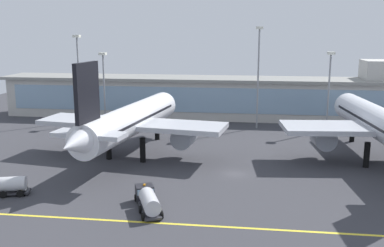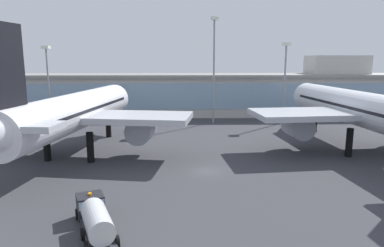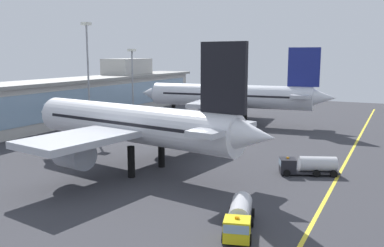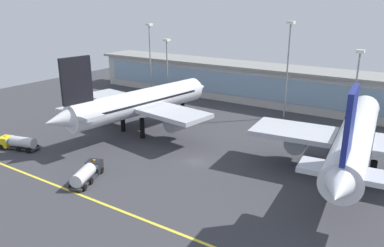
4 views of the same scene
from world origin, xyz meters
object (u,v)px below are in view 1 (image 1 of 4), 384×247
(apron_light_mast_far_east, at_px, (104,75))
(apron_light_mast_centre, at_px, (329,78))
(airliner_near_left, at_px, (131,121))
(apron_light_mast_west, at_px, (259,64))
(airliner_near_right, at_px, (382,125))
(baggage_tug_near, at_px, (148,199))
(apron_light_mast_east, at_px, (78,66))

(apron_light_mast_far_east, bearing_deg, apron_light_mast_centre, -2.93)
(apron_light_mast_centre, bearing_deg, airliner_near_left, -145.40)
(apron_light_mast_west, bearing_deg, airliner_near_right, -50.45)
(airliner_near_right, bearing_deg, apron_light_mast_west, 33.97)
(apron_light_mast_west, bearing_deg, baggage_tug_near, -105.87)
(baggage_tug_near, relative_size, apron_light_mast_centre, 0.47)
(apron_light_mast_west, relative_size, apron_light_mast_east, 1.09)
(airliner_near_left, height_order, airliner_near_right, airliner_near_left)
(airliner_near_left, distance_m, airliner_near_right, 48.58)
(apron_light_mast_west, xyz_separation_m, apron_light_mast_centre, (17.57, -0.77, -3.39))
(apron_light_mast_east, bearing_deg, airliner_near_left, -54.32)
(apron_light_mast_west, bearing_deg, airliner_near_left, -129.85)
(airliner_near_right, height_order, apron_light_mast_east, apron_light_mast_east)
(baggage_tug_near, xyz_separation_m, apron_light_mast_far_east, (-25.71, 58.45, 11.45))
(airliner_near_right, height_order, apron_light_mast_far_east, airliner_near_right)
(airliner_near_right, xyz_separation_m, apron_light_mast_centre, (-5.62, 27.30, 6.00))
(baggage_tug_near, bearing_deg, airliner_near_left, -2.38)
(airliner_near_right, bearing_deg, apron_light_mast_centre, 6.04)
(baggage_tug_near, bearing_deg, apron_light_mast_east, 6.97)
(airliner_near_left, relative_size, apron_light_mast_far_east, 2.54)
(baggage_tug_near, bearing_deg, airliner_near_right, -76.66)
(apron_light_mast_west, relative_size, apron_light_mast_far_east, 1.35)
(apron_light_mast_east, relative_size, apron_light_mast_far_east, 1.24)
(baggage_tug_near, relative_size, apron_light_mast_west, 0.36)
(airliner_near_left, bearing_deg, apron_light_mast_far_east, 35.01)
(airliner_near_right, relative_size, apron_light_mast_west, 2.04)
(apron_light_mast_centre, distance_m, apron_light_mast_east, 66.46)
(airliner_near_right, xyz_separation_m, apron_light_mast_west, (-23.18, 28.07, 9.38))
(apron_light_mast_centre, distance_m, apron_light_mast_far_east, 59.32)
(airliner_near_left, xyz_separation_m, baggage_tug_near, (9.37, -25.81, -5.88))
(apron_light_mast_west, distance_m, apron_light_mast_east, 48.85)
(apron_light_mast_west, distance_m, apron_light_mast_centre, 17.91)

